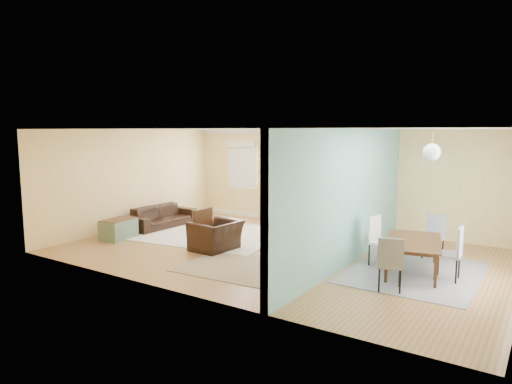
# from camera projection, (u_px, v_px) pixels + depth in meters

# --- Properties ---
(floor) EXTENTS (9.00, 9.00, 0.00)m
(floor) POSITION_uv_depth(u_px,v_px,m) (280.00, 252.00, 9.72)
(floor) COLOR olive
(floor) RESTS_ON ground
(wall_back) EXTENTS (9.00, 0.02, 2.60)m
(wall_back) POSITION_uv_depth(u_px,v_px,m) (338.00, 179.00, 12.03)
(wall_back) COLOR #EACA75
(wall_back) RESTS_ON ground
(wall_front) EXTENTS (9.00, 0.02, 2.60)m
(wall_front) POSITION_uv_depth(u_px,v_px,m) (182.00, 213.00, 7.06)
(wall_front) COLOR #EACA75
(wall_front) RESTS_ON ground
(wall_left) EXTENTS (0.02, 6.00, 2.60)m
(wall_left) POSITION_uv_depth(u_px,v_px,m) (133.00, 179.00, 12.00)
(wall_left) COLOR #EACA75
(wall_left) RESTS_ON ground
(ceiling) EXTENTS (9.00, 6.00, 0.02)m
(ceiling) POSITION_uv_depth(u_px,v_px,m) (280.00, 129.00, 9.37)
(ceiling) COLOR white
(ceiling) RESTS_ON wall_back
(partition) EXTENTS (0.17, 6.00, 2.60)m
(partition) POSITION_uv_depth(u_px,v_px,m) (354.00, 193.00, 8.95)
(partition) COLOR #EACA75
(partition) RESTS_ON ground
(fireplace) EXTENTS (1.70, 0.30, 1.17)m
(fireplace) POSITION_uv_depth(u_px,v_px,m) (286.00, 201.00, 12.84)
(fireplace) COLOR white
(fireplace) RESTS_ON ground
(wall_clock) EXTENTS (0.70, 0.07, 0.70)m
(wall_clock) POSITION_uv_depth(u_px,v_px,m) (288.00, 157.00, 12.74)
(wall_clock) COLOR #4A2C18
(wall_clock) RESTS_ON wall_back
(window_left) EXTENTS (1.05, 0.13, 1.42)m
(window_left) POSITION_uv_depth(u_px,v_px,m) (242.00, 161.00, 13.60)
(window_left) COLOR white
(window_left) RESTS_ON wall_back
(window_right) EXTENTS (1.05, 0.13, 1.42)m
(window_right) POSITION_uv_depth(u_px,v_px,m) (339.00, 166.00, 11.91)
(window_right) COLOR white
(window_right) RESTS_ON wall_back
(pendant) EXTENTS (0.30, 0.30, 0.55)m
(pendant) POSITION_uv_depth(u_px,v_px,m) (432.00, 152.00, 7.79)
(pendant) COLOR gold
(pendant) RESTS_ON ceiling
(rug_cream) EXTENTS (3.69, 3.31, 0.02)m
(rug_cream) POSITION_uv_depth(u_px,v_px,m) (214.00, 234.00, 11.37)
(rug_cream) COLOR beige
(rug_cream) RESTS_ON floor
(rug_jute) EXTENTS (2.26, 1.89, 0.01)m
(rug_jute) POSITION_uv_depth(u_px,v_px,m) (241.00, 267.00, 8.64)
(rug_jute) COLOR tan
(rug_jute) RESTS_ON floor
(rug_grey) EXTENTS (2.20, 2.75, 0.01)m
(rug_grey) POSITION_uv_depth(u_px,v_px,m) (413.00, 272.00, 8.31)
(rug_grey) COLOR gray
(rug_grey) RESTS_ON floor
(sofa) EXTENTS (0.80, 1.99, 0.58)m
(sofa) POSITION_uv_depth(u_px,v_px,m) (162.00, 216.00, 12.21)
(sofa) COLOR black
(sofa) RESTS_ON floor
(eames_chair) EXTENTS (0.95, 1.06, 0.64)m
(eames_chair) POSITION_uv_depth(u_px,v_px,m) (216.00, 236.00, 9.84)
(eames_chair) COLOR black
(eames_chair) RESTS_ON floor
(green_chair) EXTENTS (0.87, 0.89, 0.73)m
(green_chair) POSITION_uv_depth(u_px,v_px,m) (320.00, 218.00, 11.54)
(green_chair) COLOR #106B4C
(green_chair) RESTS_ON floor
(trunk) EXTENTS (0.63, 0.90, 0.48)m
(trunk) POSITION_uv_depth(u_px,v_px,m) (119.00, 229.00, 10.87)
(trunk) COLOR slate
(trunk) RESTS_ON floor
(credenza) EXTENTS (0.50, 1.47, 0.80)m
(credenza) POSITION_uv_depth(u_px,v_px,m) (361.00, 227.00, 10.37)
(credenza) COLOR #A06E4B
(credenza) RESTS_ON floor
(tv) EXTENTS (0.17, 1.16, 0.67)m
(tv) POSITION_uv_depth(u_px,v_px,m) (361.00, 195.00, 10.28)
(tv) COLOR black
(tv) RESTS_ON credenza
(garden_stool) EXTENTS (0.32, 0.32, 0.47)m
(garden_stool) POSITION_uv_depth(u_px,v_px,m) (343.00, 245.00, 9.36)
(garden_stool) COLOR white
(garden_stool) RESTS_ON floor
(potted_plant) EXTENTS (0.43, 0.46, 0.40)m
(potted_plant) POSITION_uv_depth(u_px,v_px,m) (343.00, 224.00, 9.31)
(potted_plant) COLOR #337F33
(potted_plant) RESTS_ON garden_stool
(dining_table) EXTENTS (1.30, 1.87, 0.60)m
(dining_table) POSITION_uv_depth(u_px,v_px,m) (414.00, 257.00, 8.27)
(dining_table) COLOR #4A2C18
(dining_table) RESTS_ON floor
(dining_chair_n) EXTENTS (0.41, 0.41, 0.88)m
(dining_chair_n) POSITION_uv_depth(u_px,v_px,m) (433.00, 233.00, 9.18)
(dining_chair_n) COLOR gray
(dining_chair_n) RESTS_ON floor
(dining_chair_s) EXTENTS (0.50, 0.50, 0.89)m
(dining_chair_s) POSITION_uv_depth(u_px,v_px,m) (390.00, 259.00, 7.33)
(dining_chair_s) COLOR gray
(dining_chair_s) RESTS_ON floor
(dining_chair_w) EXTENTS (0.49, 0.49, 0.94)m
(dining_chair_w) POSITION_uv_depth(u_px,v_px,m) (382.00, 237.00, 8.65)
(dining_chair_w) COLOR white
(dining_chair_w) RESTS_ON floor
(dining_chair_e) EXTENTS (0.44, 0.44, 0.95)m
(dining_chair_e) POSITION_uv_depth(u_px,v_px,m) (448.00, 248.00, 7.83)
(dining_chair_e) COLOR gray
(dining_chair_e) RESTS_ON floor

